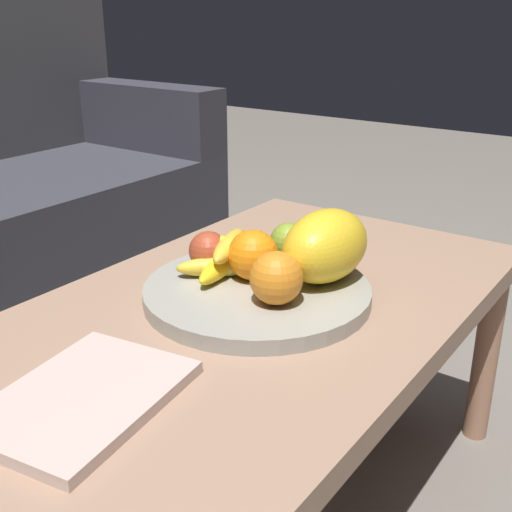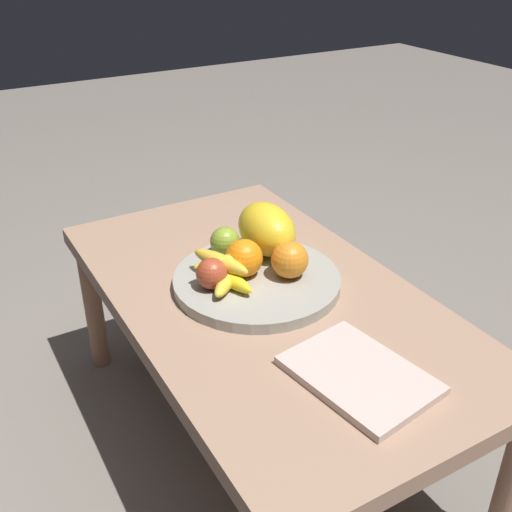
% 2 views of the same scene
% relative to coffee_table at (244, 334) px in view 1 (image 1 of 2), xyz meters
% --- Properties ---
extents(coffee_table, '(1.07, 0.60, 0.43)m').
position_rel_coffee_table_xyz_m(coffee_table, '(0.00, 0.00, 0.00)').
color(coffee_table, '#A07B62').
rests_on(coffee_table, ground_plane).
extents(fruit_bowl, '(0.37, 0.37, 0.03)m').
position_rel_coffee_table_xyz_m(fruit_bowl, '(0.04, 0.00, 0.06)').
color(fruit_bowl, '#9D9B90').
rests_on(fruit_bowl, coffee_table).
extents(melon_large_front, '(0.18, 0.12, 0.12)m').
position_rel_coffee_table_xyz_m(melon_large_front, '(0.12, -0.08, 0.13)').
color(melon_large_front, yellow).
rests_on(melon_large_front, fruit_bowl).
extents(orange_front, '(0.08, 0.08, 0.08)m').
position_rel_coffee_table_xyz_m(orange_front, '(0.00, -0.06, 0.11)').
color(orange_front, orange).
rests_on(orange_front, fruit_bowl).
extents(orange_left, '(0.08, 0.08, 0.08)m').
position_rel_coffee_table_xyz_m(orange_left, '(0.05, 0.02, 0.11)').
color(orange_left, orange).
rests_on(orange_left, fruit_bowl).
extents(apple_front, '(0.07, 0.07, 0.07)m').
position_rel_coffee_table_xyz_m(apple_front, '(0.15, 0.02, 0.11)').
color(apple_front, olive).
rests_on(apple_front, fruit_bowl).
extents(apple_left, '(0.07, 0.07, 0.07)m').
position_rel_coffee_table_xyz_m(apple_left, '(0.04, 0.10, 0.11)').
color(apple_left, '#AD4327').
rests_on(apple_left, fruit_bowl).
extents(banana_bunch, '(0.18, 0.15, 0.06)m').
position_rel_coffee_table_xyz_m(banana_bunch, '(0.04, 0.07, 0.10)').
color(banana_bunch, yellow).
rests_on(banana_bunch, fruit_bowl).
extents(magazine, '(0.27, 0.22, 0.02)m').
position_rel_coffee_table_xyz_m(magazine, '(-0.32, -0.00, 0.06)').
color(magazine, beige).
rests_on(magazine, coffee_table).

